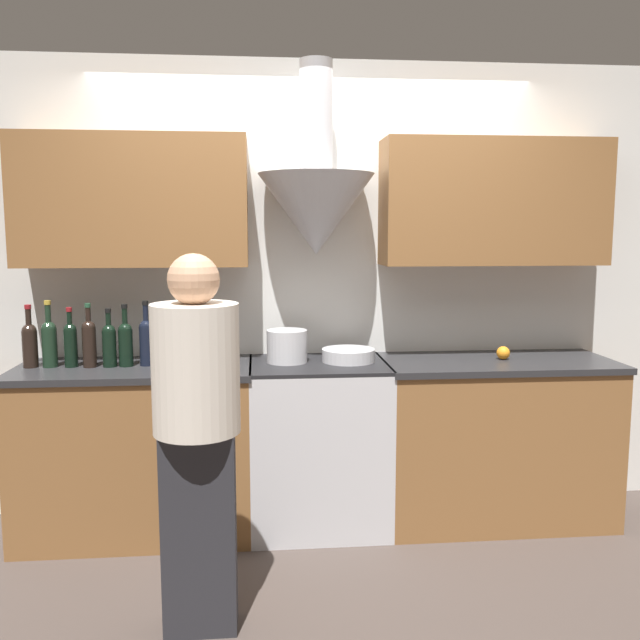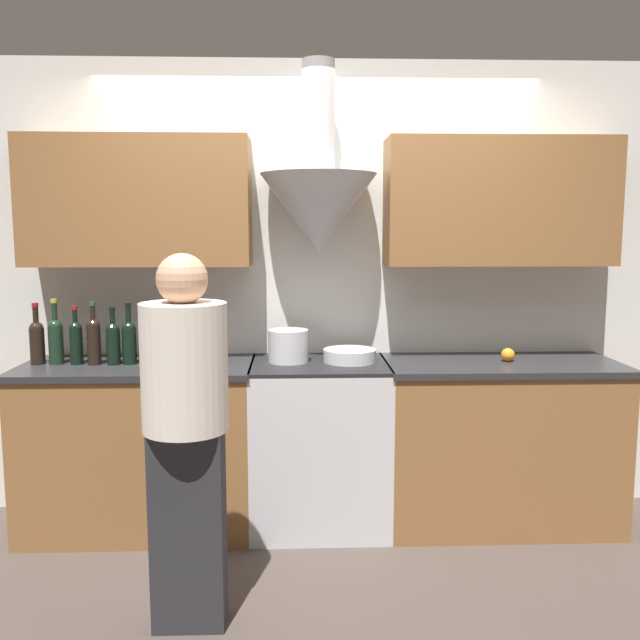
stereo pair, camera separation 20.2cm
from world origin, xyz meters
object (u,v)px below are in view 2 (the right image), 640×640
Objects in this scene: stove_range at (319,444)px; wine_bottle_5 at (129,340)px; wine_bottle_2 at (76,340)px; wine_bottle_0 at (37,340)px; wine_bottle_3 at (94,339)px; wine_bottle_6 at (150,338)px; stock_pot at (288,346)px; person_foreground_left at (186,426)px; wine_bottle_4 at (113,341)px; wine_bottle_1 at (56,338)px; orange_fruit at (508,355)px; mixing_bowl at (350,355)px.

stove_range is 1.19m from wine_bottle_5.
wine_bottle_0 is at bearing 177.41° from wine_bottle_2.
wine_bottle_3 is 0.98× the size of wine_bottle_6.
stock_pot is at bearing 2.07° from wine_bottle_3.
person_foreground_left is at bearing -121.20° from stove_range.
wine_bottle_6 is (0.19, 0.02, 0.01)m from wine_bottle_4.
wine_bottle_2 is 0.95× the size of wine_bottle_5.
wine_bottle_6 reaches higher than stove_range.
wine_bottle_4 is at bearing 0.24° from wine_bottle_3.
wine_bottle_1 is at bearing -0.27° from wine_bottle_0.
orange_fruit is (1.97, -0.02, -0.10)m from wine_bottle_6.
wine_bottle_0 is 1.36m from stock_pot.
wine_bottle_3 reaches higher than wine_bottle_5.
wine_bottle_5 is at bearing 4.48° from wine_bottle_4.
stock_pot is 1.08m from person_foreground_left.
person_foreground_left reaches higher than wine_bottle_4.
wine_bottle_4 is 0.08m from wine_bottle_5.
wine_bottle_4 is (0.31, -0.02, -0.01)m from wine_bottle_1.
mixing_bowl is at bearing 1.24° from wine_bottle_3.
wine_bottle_4 is (0.10, 0.00, -0.01)m from wine_bottle_3.
stove_range is 1.44m from wine_bottle_2.
stove_range is at bearing -179.86° from orange_fruit.
stove_range is at bearing 58.80° from person_foreground_left.
wine_bottle_0 is at bearing 179.55° from orange_fruit.
stove_range is 1.36m from wine_bottle_3.
wine_bottle_4 is 4.20× the size of orange_fruit.
stock_pot reaches higher than stove_range.
wine_bottle_2 is at bearing 175.81° from wine_bottle_4.
wine_bottle_6 is 1.97m from orange_fruit.
stove_range is at bearing -11.91° from stock_pot.
wine_bottle_2 is 1.02× the size of wine_bottle_4.
wine_bottle_1 is 1.21× the size of mixing_bowl.
mixing_bowl is (1.20, 0.02, -0.10)m from wine_bottle_5.
wine_bottle_6 is at bearing 7.35° from wine_bottle_5.
wine_bottle_1 reaches higher than wine_bottle_0.
mixing_bowl is at bearing 52.72° from person_foreground_left.
wine_bottle_5 is (0.19, 0.01, -0.01)m from wine_bottle_3.
person_foreground_left is (0.45, -0.96, -0.20)m from wine_bottle_5.
wine_bottle_1 is 0.50m from wine_bottle_6.
wine_bottle_2 is at bearing 127.46° from person_foreground_left.
wine_bottle_0 reaches higher than mixing_bowl.
wine_bottle_5 reaches higher than wine_bottle_4.
person_foreground_left reaches higher than stove_range.
wine_bottle_3 is 0.19m from wine_bottle_5.
wine_bottle_5 is 1.14× the size of mixing_bowl.
mixing_bowl is (1.09, 0.01, -0.11)m from wine_bottle_6.
wine_bottle_6 is 1.10m from mixing_bowl.
wine_bottle_2 is at bearing 179.42° from stove_range.
stock_pot reaches higher than orange_fruit.
wine_bottle_3 reaches higher than stock_pot.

